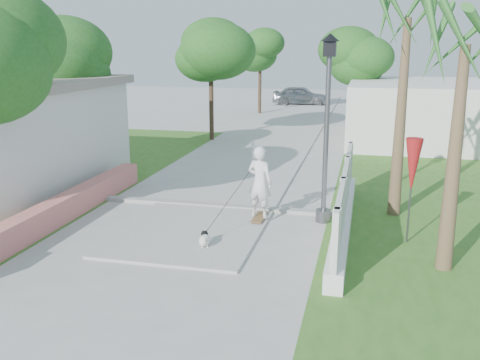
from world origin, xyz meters
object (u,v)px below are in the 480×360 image
(patio_umbrella, at_px, (413,167))
(skateboarder, at_px, (240,195))
(street_lamp, at_px, (327,123))
(dog, at_px, (205,239))
(bollard, at_px, (253,156))
(parked_car, at_px, (301,95))

(patio_umbrella, xyz_separation_m, skateboarder, (-3.76, 0.08, -0.87))
(street_lamp, relative_size, dog, 8.91)
(street_lamp, bearing_deg, patio_umbrella, -27.76)
(bollard, relative_size, skateboarder, 0.46)
(patio_umbrella, bearing_deg, skateboarder, 178.73)
(street_lamp, distance_m, bollard, 5.56)
(street_lamp, height_order, patio_umbrella, street_lamp)
(street_lamp, xyz_separation_m, bollard, (-2.70, 4.50, -1.84))
(street_lamp, bearing_deg, skateboarder, -153.75)
(bollard, relative_size, dog, 2.19)
(dog, height_order, parked_car, parked_car)
(bollard, bearing_deg, skateboarder, -81.17)
(street_lamp, height_order, dog, street_lamp)
(patio_umbrella, bearing_deg, street_lamp, 152.24)
(parked_car, bearing_deg, bollard, -178.51)
(patio_umbrella, bearing_deg, dog, -162.28)
(bollard, xyz_separation_m, skateboarder, (0.84, -5.42, 0.23))
(bollard, distance_m, dog, 6.86)
(dog, distance_m, parked_car, 28.17)
(dog, relative_size, parked_car, 0.13)
(bollard, xyz_separation_m, parked_car, (-1.08, 21.29, 0.09))
(patio_umbrella, distance_m, parked_car, 27.41)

